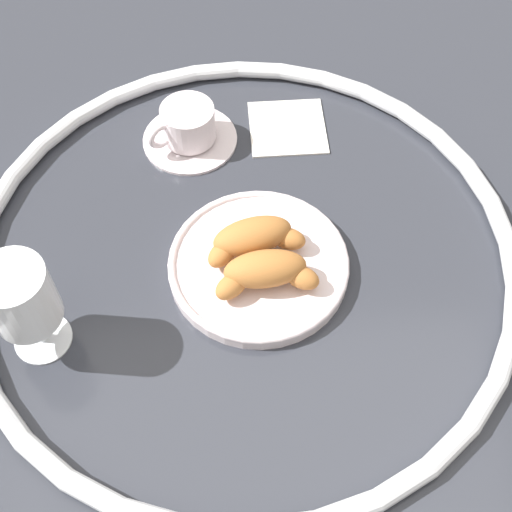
# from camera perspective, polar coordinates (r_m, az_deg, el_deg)

# --- Properties ---
(ground_plane) EXTENTS (2.20, 2.20, 0.00)m
(ground_plane) POSITION_cam_1_polar(r_m,az_deg,el_deg) (0.87, -1.29, 0.07)
(ground_plane) COLOR #2D3038
(table_chrome_rim) EXTENTS (0.70, 0.70, 0.02)m
(table_chrome_rim) POSITION_cam_1_polar(r_m,az_deg,el_deg) (0.86, -1.30, 0.52)
(table_chrome_rim) COLOR silver
(table_chrome_rim) RESTS_ON ground_plane
(pastry_plate) EXTENTS (0.23, 0.23, 0.02)m
(pastry_plate) POSITION_cam_1_polar(r_m,az_deg,el_deg) (0.85, 0.00, -0.72)
(pastry_plate) COLOR silver
(pastry_plate) RESTS_ON ground_plane
(croissant_large) EXTENTS (0.13, 0.09, 0.04)m
(croissant_large) POSITION_cam_1_polar(r_m,az_deg,el_deg) (0.84, -0.46, 1.70)
(croissant_large) COLOR #AD6B33
(croissant_large) RESTS_ON pastry_plate
(croissant_small) EXTENTS (0.14, 0.07, 0.04)m
(croissant_small) POSITION_cam_1_polar(r_m,az_deg,el_deg) (0.81, 0.58, -1.35)
(croissant_small) COLOR #AD6B33
(croissant_small) RESTS_ON pastry_plate
(coffee_cup_near) EXTENTS (0.14, 0.14, 0.06)m
(coffee_cup_near) POSITION_cam_1_polar(r_m,az_deg,el_deg) (0.98, -5.93, 10.66)
(coffee_cup_near) COLOR silver
(coffee_cup_near) RESTS_ON ground_plane
(juice_glass_left) EXTENTS (0.08, 0.08, 0.14)m
(juice_glass_left) POSITION_cam_1_polar(r_m,az_deg,el_deg) (0.77, -19.37, -3.46)
(juice_glass_left) COLOR white
(juice_glass_left) RESTS_ON ground_plane
(folded_napkin) EXTENTS (0.11, 0.11, 0.01)m
(folded_napkin) POSITION_cam_1_polar(r_m,az_deg,el_deg) (1.01, 2.48, 10.79)
(folded_napkin) COLOR silver
(folded_napkin) RESTS_ON ground_plane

